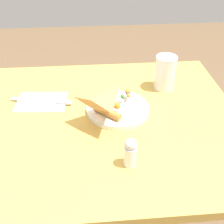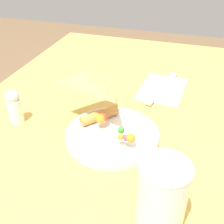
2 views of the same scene
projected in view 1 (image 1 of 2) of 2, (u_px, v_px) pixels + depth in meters
dining_table at (80, 144)px, 0.98m from camera, size 1.07×0.76×0.74m
plate_pizza at (118, 107)px, 0.94m from camera, size 0.21×0.21×0.05m
milk_glass at (165, 73)px, 1.03m from camera, size 0.08×0.08×0.13m
napkin_folded at (42, 102)px, 0.99m from camera, size 0.18×0.13×0.00m
butter_knife at (45, 101)px, 0.98m from camera, size 0.22×0.07×0.01m
salt_shaker at (130, 152)px, 0.72m from camera, size 0.03×0.03×0.09m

